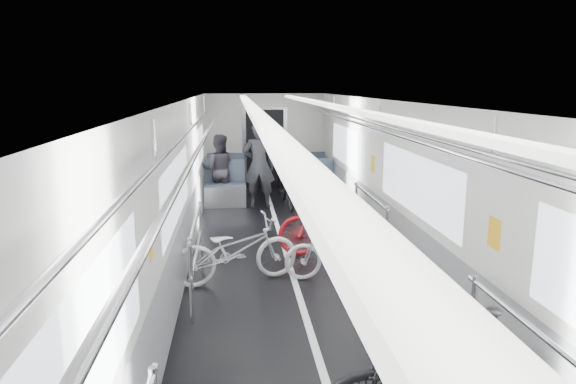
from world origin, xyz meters
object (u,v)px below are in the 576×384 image
Objects in this scene: bike_right_mid at (339,250)px; person_standing at (259,165)px; bike_right_far at (333,224)px; bike_aisle at (287,188)px; bike_left_far at (236,250)px; bike_right_near at (442,383)px; person_seated at (219,169)px.

bike_right_mid is 0.82× the size of person_standing.
bike_right_far is 3.39m from bike_aisle.
bike_right_mid is 4.43m from person_standing.
bike_aisle is (1.14, 4.29, -0.04)m from bike_left_far.
bike_right_near reaches higher than bike_right_far.
bike_left_far is 1.10× the size of bike_aisle.
bike_right_mid is at bearing -104.97° from bike_left_far.
bike_right_mid is 4.31m from bike_aisle.
bike_aisle is 1.58m from person_seated.
bike_left_far is at bearing -93.09° from bike_right_mid.
person_standing is (-0.61, 0.00, 0.52)m from bike_aisle.
person_standing reaches higher than bike_right_near.
bike_left_far is 1.75m from bike_right_far.
bike_right_near is at bearing 4.43° from bike_right_far.
person_seated is (-0.87, 0.42, -0.15)m from person_standing.
bike_right_near is 1.18× the size of person_seated.
bike_right_near reaches higher than bike_right_mid.
person_standing is at bearing 160.37° from person_seated.
bike_right_far is at bearing -88.55° from bike_aisle.
bike_right_near is 8.36m from person_seated.
bike_right_near is 4.38m from bike_right_far.
person_seated reaches higher than bike_right_far.
bike_aisle is (-0.36, 3.37, -0.10)m from bike_right_far.
person_seated reaches higher than bike_right_near.
person_seated is (-0.34, 4.71, 0.33)m from bike_left_far.
bike_left_far is at bearing 90.42° from person_standing.
bike_left_far reaches higher than bike_right_mid.
person_seated is (-1.78, 8.17, 0.23)m from bike_right_near.
bike_right_mid is 5.05m from person_seated.
bike_right_far is at bearing 176.55° from bike_right_near.
bike_right_near is 3.45m from bike_right_mid.
person_seated is (-1.48, 0.42, 0.37)m from bike_aisle.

